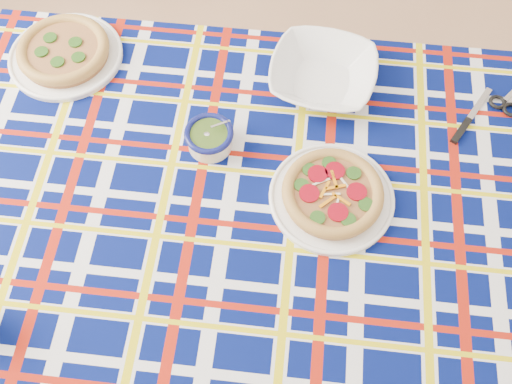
% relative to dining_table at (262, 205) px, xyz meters
% --- Properties ---
extents(floor, '(4.00, 4.00, 0.00)m').
position_rel_dining_table_xyz_m(floor, '(0.16, 0.23, -0.61)').
color(floor, '#A57655').
rests_on(floor, ground).
extents(dining_table, '(1.51, 1.03, 0.67)m').
position_rel_dining_table_xyz_m(dining_table, '(0.00, 0.00, 0.00)').
color(dining_table, brown).
rests_on(dining_table, floor).
extents(tablecloth, '(1.54, 1.06, 0.09)m').
position_rel_dining_table_xyz_m(tablecloth, '(0.00, -0.00, 0.02)').
color(tablecloth, '#040E4E').
rests_on(tablecloth, dining_table).
extents(main_focaccia_plate, '(0.29, 0.29, 0.05)m').
position_rel_dining_table_xyz_m(main_focaccia_plate, '(0.15, 0.01, 0.10)').
color(main_focaccia_plate, '#965F35').
rests_on(main_focaccia_plate, tablecloth).
extents(pesto_bowl, '(0.13, 0.13, 0.06)m').
position_rel_dining_table_xyz_m(pesto_bowl, '(-0.14, 0.09, 0.10)').
color(pesto_bowl, '#273F11').
rests_on(pesto_bowl, tablecloth).
extents(serving_bowl, '(0.26, 0.26, 0.06)m').
position_rel_dining_table_xyz_m(serving_bowl, '(0.08, 0.31, 0.10)').
color(serving_bowl, white).
rests_on(serving_bowl, tablecloth).
extents(second_focaccia_plate, '(0.32, 0.32, 0.05)m').
position_rel_dining_table_xyz_m(second_focaccia_plate, '(-0.54, 0.26, 0.09)').
color(second_focaccia_plate, '#965F35').
rests_on(second_focaccia_plate, tablecloth).
extents(table_knife, '(0.10, 0.19, 0.01)m').
position_rel_dining_table_xyz_m(table_knife, '(0.44, 0.32, 0.07)').
color(table_knife, silver).
rests_on(table_knife, tablecloth).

